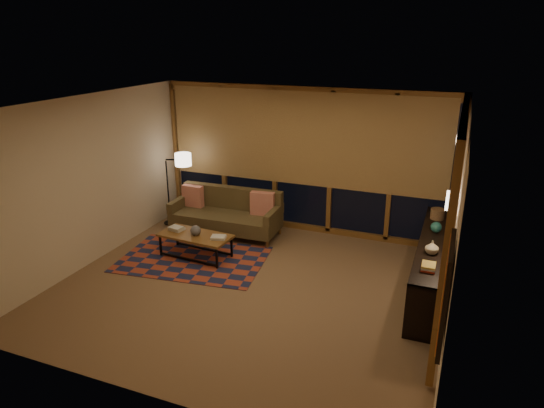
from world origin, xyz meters
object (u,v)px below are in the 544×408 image
at_px(sofa, 226,213).
at_px(coffee_table, 196,246).
at_px(floor_lamp, 168,189).
at_px(bookshelf, 431,263).

height_order(sofa, coffee_table, sofa).
bearing_deg(floor_lamp, coffee_table, -65.56).
bearing_deg(coffee_table, sofa, 93.21).
distance_m(sofa, floor_lamp, 1.31).
bearing_deg(floor_lamp, bookshelf, -31.67).
height_order(coffee_table, floor_lamp, floor_lamp).
height_order(sofa, bookshelf, sofa).
relative_size(sofa, bookshelf, 0.67).
bearing_deg(sofa, floor_lamp, 175.27).
bearing_deg(bookshelf, coffee_table, -173.96).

